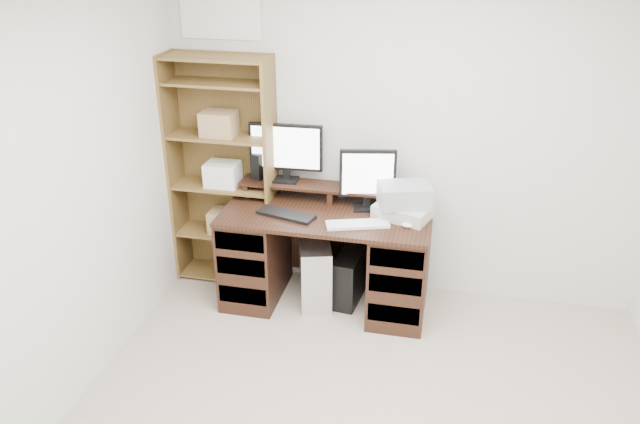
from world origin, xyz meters
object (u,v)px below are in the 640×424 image
(desk, at_px, (326,256))
(tower_black, at_px, (349,277))
(tower_silver, at_px, (315,270))
(bookshelf, at_px, (224,171))
(monitor_small, at_px, (368,177))
(printer, at_px, (403,211))
(monitor_wide, at_px, (286,149))

(desk, height_order, tower_black, desk)
(desk, xyz_separation_m, tower_silver, (-0.09, 0.02, -0.14))
(tower_black, relative_size, bookshelf, 0.23)
(desk, bearing_deg, bookshelf, 165.94)
(monitor_small, relative_size, tower_black, 1.08)
(printer, relative_size, bookshelf, 0.21)
(tower_silver, bearing_deg, monitor_small, 3.41)
(desk, relative_size, monitor_small, 3.39)
(tower_silver, bearing_deg, bookshelf, 149.71)
(desk, xyz_separation_m, monitor_small, (0.27, 0.15, 0.60))
(desk, distance_m, tower_black, 0.26)
(desk, distance_m, bookshelf, 1.02)
(monitor_wide, distance_m, tower_black, 1.08)
(tower_silver, height_order, tower_black, tower_silver)
(tower_black, bearing_deg, tower_silver, -166.95)
(tower_black, bearing_deg, desk, -157.36)
(desk, height_order, bookshelf, bookshelf)
(monitor_wide, xyz_separation_m, monitor_small, (0.63, -0.11, -0.12))
(desk, height_order, monitor_wide, monitor_wide)
(monitor_small, distance_m, tower_silver, 0.83)
(monitor_small, bearing_deg, bookshelf, 165.12)
(monitor_wide, xyz_separation_m, tower_silver, (0.27, -0.23, -0.86))
(monitor_small, distance_m, tower_black, 0.81)
(monitor_wide, relative_size, printer, 1.47)
(tower_silver, distance_m, bookshelf, 1.03)
(monitor_small, bearing_deg, monitor_wide, 159.04)
(monitor_wide, height_order, monitor_small, monitor_wide)
(monitor_wide, bearing_deg, printer, -15.29)
(desk, relative_size, printer, 3.98)
(printer, xyz_separation_m, bookshelf, (-1.40, 0.17, 0.12))
(bookshelf, bearing_deg, monitor_small, -3.46)
(monitor_small, bearing_deg, tower_black, -147.75)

